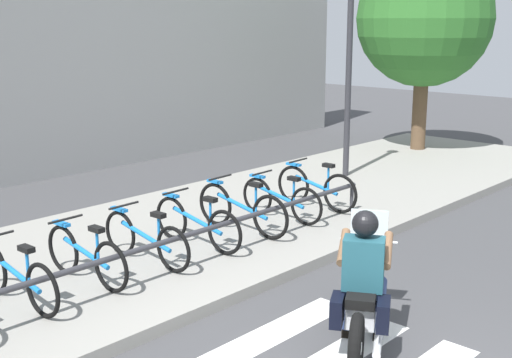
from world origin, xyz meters
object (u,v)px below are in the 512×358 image
Objects in this scene: bicycle_3 at (145,239)px; tree_near_rack at (425,19)px; bicycle_2 at (86,255)px; street_lamp at (349,48)px; rider at (364,269)px; bicycle_6 at (281,199)px; bike_rack at (200,233)px; bicycle_7 at (316,187)px; bicycle_5 at (242,209)px; bicycle_1 at (16,276)px; bicycle_4 at (197,223)px; motorcycle at (363,300)px.

tree_near_rack reaches higher than bicycle_3.
bicycle_2 is 7.28m from street_lamp.
rider is 0.88× the size of bicycle_3.
rider is at bearing -127.55° from bicycle_6.
bicycle_3 is (0.90, 0.00, -0.01)m from bicycle_2.
bike_rack is at bearing -167.48° from tree_near_rack.
bicycle_6 is 2.31m from bike_rack.
rider is 3.21m from bicycle_3.
rider reaches higher than bicycle_2.
tree_near_rack is (3.61, 0.40, 0.56)m from street_lamp.
bicycle_3 is 3.58m from bicycle_7.
bicycle_5 is 0.36× the size of tree_near_rack.
bike_rack is at bearing -157.60° from bicycle_5.
bicycle_6 is (0.90, 0.00, -0.03)m from bicycle_5.
bicycle_1 is 0.34× the size of tree_near_rack.
bicycle_5 is 1.10× the size of bicycle_6.
bicycle_1 is at bearing 179.99° from bicycle_4.
street_lamp is 0.92× the size of tree_near_rack.
motorcycle is 1.17× the size of bicycle_4.
bicycle_1 is 1.79m from bicycle_3.
tree_near_rack reaches higher than bicycle_4.
bicycle_1 is 1.03× the size of bicycle_6.
bicycle_5 is 0.26× the size of bike_rack.
motorcycle is 3.94m from bicycle_6.
street_lamp is at bearing 36.64° from rider.
bicycle_4 is 0.24× the size of bike_rack.
street_lamp is (6.85, 1.07, 2.21)m from bicycle_2.
bicycle_4 is at bearing 78.41° from rider.
rider is at bearing -136.42° from bicycle_7.
street_lamp is at bearing 11.93° from bicycle_4.
motorcycle is 10.71m from tree_near_rack.
bike_rack is at bearing -13.91° from bicycle_1.
motorcycle is at bearing -136.14° from bicycle_7.
street_lamp reaches higher than bicycle_4.
rider is 2.64m from bike_rack.
bicycle_5 is (2.69, -0.00, 0.02)m from bicycle_2.
bicycle_4 is 1.05× the size of bicycle_6.
bicycle_5 is 4.83m from street_lamp.
tree_near_rack is at bearing 12.06° from bicycle_6.
street_lamp reaches higher than bicycle_1.
bicycle_1 reaches higher than bike_rack.
tree_near_rack reaches higher than rider.
tree_near_rack is at bearing 6.33° from street_lamp.
bicycle_3 is 0.37× the size of street_lamp.
bicycle_1 is at bearing 179.99° from bicycle_7.
bicycle_6 is at bearing -161.89° from street_lamp.
motorcycle is 1.23× the size of bicycle_6.
tree_near_rack reaches higher than motorcycle.
bicycle_4 is 5.63m from street_lamp.
bicycle_3 is at bearing 180.00° from bicycle_6.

